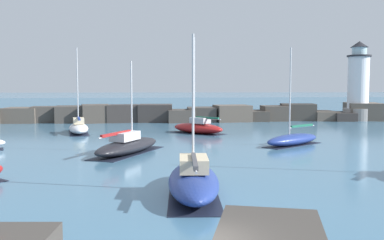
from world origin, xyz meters
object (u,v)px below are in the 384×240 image
at_px(lighthouse, 358,87).
at_px(sailboat_moored_0, 293,139).
at_px(sailboat_moored_7, 198,127).
at_px(sailboat_moored_2, 128,145).
at_px(sailboat_moored_5, 193,180).
at_px(sailboat_moored_3, 79,127).

height_order(lighthouse, sailboat_moored_0, lighthouse).
xyz_separation_m(sailboat_moored_0, sailboat_moored_7, (-7.27, 9.97, 0.13)).
relative_size(lighthouse, sailboat_moored_7, 1.12).
height_order(sailboat_moored_2, sailboat_moored_7, sailboat_moored_7).
height_order(sailboat_moored_0, sailboat_moored_5, sailboat_moored_0).
relative_size(sailboat_moored_0, sailboat_moored_7, 0.81).
bearing_deg(sailboat_moored_5, sailboat_moored_7, 83.35).
height_order(sailboat_moored_0, sailboat_moored_3, sailboat_moored_3).
bearing_deg(sailboat_moored_7, lighthouse, 30.30).
relative_size(sailboat_moored_5, sailboat_moored_7, 0.75).
height_order(lighthouse, sailboat_moored_2, lighthouse).
distance_m(lighthouse, sailboat_moored_0, 31.18).
bearing_deg(lighthouse, sailboat_moored_5, -124.92).
xyz_separation_m(lighthouse, sailboat_moored_3, (-38.52, -13.58, -4.33)).
distance_m(sailboat_moored_2, sailboat_moored_7, 14.79).
bearing_deg(sailboat_moored_3, sailboat_moored_7, -5.89).
xyz_separation_m(sailboat_moored_0, sailboat_moored_2, (-14.14, -3.12, 0.08)).
relative_size(sailboat_moored_2, sailboat_moored_3, 0.92).
bearing_deg(sailboat_moored_5, sailboat_moored_0, 57.26).
bearing_deg(sailboat_moored_5, lighthouse, 55.08).
xyz_separation_m(sailboat_moored_2, sailboat_moored_3, (-6.12, 14.43, 0.03)).
bearing_deg(lighthouse, sailboat_moored_7, -149.70).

